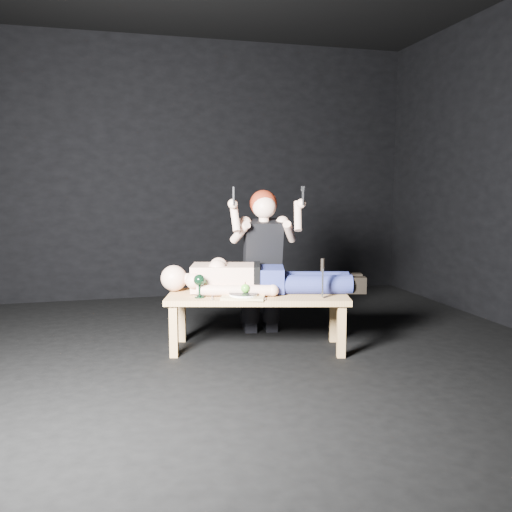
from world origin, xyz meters
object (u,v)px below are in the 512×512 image
(goblet, at_px, (199,286))
(carving_knife, at_px, (322,278))
(lying_man, at_px, (263,275))
(serving_tray, at_px, (243,297))
(table, at_px, (258,322))
(kneeling_woman, at_px, (261,260))

(goblet, bearing_deg, carving_knife, -15.27)
(lying_man, height_order, carving_knife, carving_knife)
(serving_tray, bearing_deg, table, 39.66)
(lying_man, height_order, goblet, lying_man)
(lying_man, relative_size, carving_knife, 4.78)
(kneeling_woman, xyz_separation_m, goblet, (-0.63, -0.49, -0.11))
(lying_man, xyz_separation_m, carving_knife, (0.37, -0.36, 0.02))
(table, xyz_separation_m, kneeling_woman, (0.16, 0.47, 0.43))
(serving_tray, xyz_separation_m, carving_knife, (0.59, -0.15, 0.14))
(carving_knife, bearing_deg, kneeling_woman, 125.85)
(kneeling_woman, distance_m, goblet, 0.80)
(kneeling_woman, height_order, carving_knife, kneeling_woman)
(goblet, relative_size, carving_knife, 0.60)
(table, xyz_separation_m, lying_man, (0.07, 0.09, 0.36))
(lying_man, distance_m, kneeling_woman, 0.39)
(kneeling_woman, bearing_deg, lying_man, -97.52)
(kneeling_woman, relative_size, goblet, 7.18)
(lying_man, xyz_separation_m, goblet, (-0.54, -0.11, -0.04))
(table, distance_m, lying_man, 0.38)
(table, xyz_separation_m, carving_knife, (0.44, -0.27, 0.38))
(lying_man, distance_m, serving_tray, 0.32)
(table, height_order, carving_knife, carving_knife)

